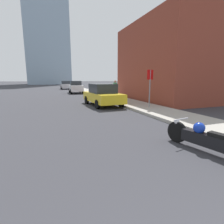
% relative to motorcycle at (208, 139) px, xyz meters
% --- Properties ---
extents(sidewalk, '(2.36, 240.00, 0.15)m').
position_rel_motorcycle_xyz_m(sidewalk, '(2.24, 36.13, -0.31)').
color(sidewalk, '#9E998E').
rests_on(sidewalk, ground_plane).
extents(brick_storefront, '(10.03, 9.51, 6.89)m').
position_rel_motorcycle_xyz_m(brick_storefront, '(8.63, 10.51, 3.06)').
color(brick_storefront, brown).
rests_on(brick_storefront, ground_plane).
extents(distant_tower, '(15.76, 15.76, 50.71)m').
position_rel_motorcycle_xyz_m(distant_tower, '(-2.50, 74.49, 24.96)').
color(distant_tower, '#8CA5BC').
rests_on(distant_tower, ground_plane).
extents(motorcycle, '(0.79, 2.64, 0.78)m').
position_rel_motorcycle_xyz_m(motorcycle, '(0.00, 0.00, 0.00)').
color(motorcycle, black).
rests_on(motorcycle, ground_plane).
extents(parked_car_yellow, '(2.13, 4.40, 1.60)m').
position_rel_motorcycle_xyz_m(parked_car_yellow, '(-0.02, 9.21, 0.41)').
color(parked_car_yellow, gold).
rests_on(parked_car_yellow, ground_plane).
extents(parked_car_white, '(1.88, 4.01, 1.72)m').
position_rel_motorcycle_xyz_m(parked_car_white, '(-0.08, 21.78, 0.48)').
color(parked_car_white, silver).
rests_on(parked_car_white, ground_plane).
extents(parked_car_silver, '(2.06, 4.30, 1.63)m').
position_rel_motorcycle_xyz_m(parked_car_silver, '(-0.27, 33.47, 0.43)').
color(parked_car_silver, '#BCBCC1').
rests_on(parked_car_silver, ground_plane).
extents(stop_sign, '(0.57, 0.26, 2.37)m').
position_rel_motorcycle_xyz_m(stop_sign, '(2.24, 6.41, 1.37)').
color(stop_sign, slate).
rests_on(stop_sign, sidewalk).
extents(pedestrian, '(0.36, 0.24, 1.68)m').
position_rel_motorcycle_xyz_m(pedestrian, '(2.56, 13.32, 0.63)').
color(pedestrian, '#1E2347').
rests_on(pedestrian, sidewalk).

